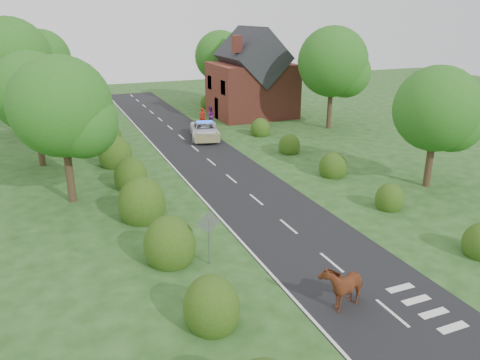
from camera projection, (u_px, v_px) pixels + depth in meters
name	position (u px, v px, depth m)	size (l,w,h in m)	color
ground	(332.00, 263.00, 20.63)	(120.00, 120.00, 0.00)	#224417
road	(216.00, 166.00, 33.65)	(6.00, 70.00, 0.02)	black
road_markings	(204.00, 177.00, 31.27)	(4.96, 70.00, 0.01)	white
hedgerow_left	(133.00, 183.00, 28.17)	(2.75, 50.41, 3.00)	#20380F
hedgerow_right	(323.00, 163.00, 32.57)	(2.10, 45.78, 2.10)	#20380F
tree_left_a	(66.00, 111.00, 25.59)	(5.74, 5.60, 8.38)	#332316
tree_left_b	(37.00, 96.00, 32.09)	(5.74, 5.60, 8.07)	#332316
tree_left_c	(15.00, 61.00, 39.73)	(6.97, 6.80, 10.22)	#332316
tree_left_d	(45.00, 61.00, 49.63)	(6.15, 6.00, 8.89)	#332316
tree_right_a	(441.00, 112.00, 28.20)	(5.33, 5.20, 7.56)	#332316
tree_right_b	(336.00, 65.00, 42.78)	(6.56, 6.40, 9.40)	#332316
tree_right_c	(223.00, 59.00, 55.07)	(6.15, 6.00, 8.58)	#332316
road_sign	(209.00, 230.00, 19.99)	(1.06, 0.08, 2.53)	gray
house	(252.00, 80.00, 48.86)	(8.00, 7.40, 9.17)	brown
cow	(342.00, 287.00, 17.48)	(1.08, 2.04, 1.45)	maroon
police_van	(205.00, 130.00, 40.92)	(3.49, 5.52, 1.56)	silver
pedestrian_red	(202.00, 117.00, 45.50)	(0.63, 0.42, 1.74)	#A9120C
pedestrian_purple	(210.00, 115.00, 45.87)	(0.89, 0.69, 1.83)	#54185E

